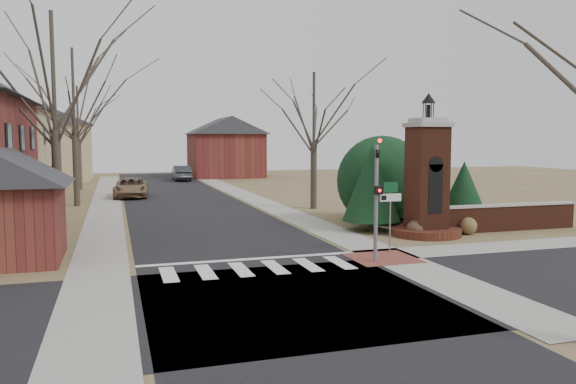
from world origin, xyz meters
name	(u,v)px	position (x,y,z in m)	size (l,w,h in m)	color
ground	(264,274)	(0.00, 0.00, 0.00)	(120.00, 120.00, 0.00)	brown
main_street	(184,202)	(0.00, 22.00, 0.01)	(8.00, 70.00, 0.01)	black
cross_street	(292,298)	(0.00, -3.00, 0.01)	(120.00, 8.00, 0.01)	black
crosswalk_zone	(258,268)	(0.00, 0.80, 0.01)	(8.00, 2.20, 0.02)	silver
stop_bar	(248,259)	(0.00, 2.30, 0.01)	(8.00, 0.35, 0.02)	silver
sidewalk_right_main	(256,200)	(5.20, 22.00, 0.01)	(2.00, 60.00, 0.02)	gray
sidewalk_left	(106,205)	(-5.20, 22.00, 0.01)	(2.00, 60.00, 0.02)	gray
curb_apron	(383,258)	(4.80, 1.00, 0.01)	(2.40, 2.40, 0.02)	brown
traffic_signal_pole	(377,190)	(4.30, 0.57, 2.59)	(0.28, 0.41, 4.50)	slate
sign_post	(390,203)	(5.59, 1.99, 1.95)	(0.90, 0.07, 2.75)	slate
brick_gate_monument	(427,188)	(9.00, 4.99, 2.17)	(3.20, 3.20, 6.47)	#4F2417
brick_garden_wall	(508,217)	(13.50, 5.00, 0.66)	(7.50, 0.50, 1.30)	#4F2417
garage_left	(0,200)	(-8.52, 4.49, 2.24)	(4.80, 4.80, 4.29)	brown
house_distant_left	(41,141)	(-12.01, 48.00, 4.25)	(10.80, 8.80, 8.53)	#D1BE8B
house_distant_right	(225,146)	(7.99, 47.99, 3.65)	(8.80, 8.80, 7.30)	brown
evergreen_near	(371,183)	(7.20, 7.00, 2.30)	(2.80, 2.80, 4.10)	#473D33
evergreen_mid	(419,174)	(10.50, 8.20, 2.60)	(3.40, 3.40, 4.70)	#473D33
evergreen_far	(464,188)	(12.50, 7.20, 1.90)	(2.40, 2.40, 3.30)	#473D33
evergreen_mass	(382,177)	(9.00, 9.50, 2.40)	(4.80, 4.80, 4.80)	black
bare_tree_0	(53,62)	(-7.00, 9.00, 7.70)	(8.05, 8.05, 11.15)	#473D33
bare_tree_1	(73,83)	(-7.00, 22.00, 8.03)	(8.40, 8.40, 11.64)	#473D33
bare_tree_2	(77,109)	(-7.50, 35.00, 7.03)	(7.35, 7.35, 10.19)	#473D33
bare_tree_3	(314,103)	(7.50, 16.00, 6.69)	(7.00, 7.00, 9.70)	#473D33
pickup_truck	(131,188)	(-3.40, 26.76, 0.74)	(2.44, 5.30, 1.47)	#89694B
distant_car	(181,173)	(2.29, 43.19, 0.81)	(1.71, 4.90, 1.61)	#34373B
dry_shrub_left	(415,229)	(8.24, 4.60, 0.40)	(0.79, 0.79, 0.79)	#4E3623
dry_shrub_right	(468,226)	(11.00, 4.60, 0.40)	(0.80, 0.80, 0.80)	brown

